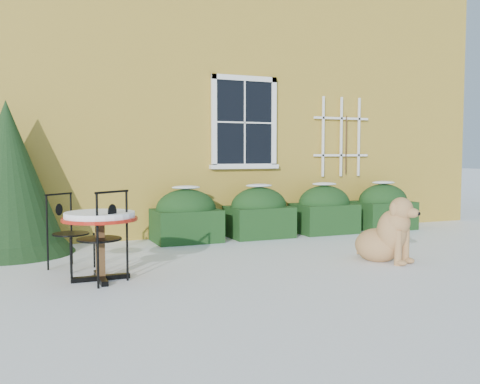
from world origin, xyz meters
name	(u,v)px	position (x,y,z in m)	size (l,w,h in m)	color
ground	(272,271)	(0.00, 0.00, 0.00)	(80.00, 80.00, 0.00)	white
house	(143,79)	(0.00, 7.00, 3.22)	(12.40, 8.40, 6.40)	gold
hedge_row	(292,212)	(1.65, 2.55, 0.40)	(4.95, 0.80, 0.91)	black
evergreen_shrub	(8,192)	(-2.94, 2.49, 0.88)	(1.80, 1.80, 2.18)	black
bistro_table	(100,224)	(-1.98, 0.33, 0.64)	(0.83, 0.83, 0.77)	black
patio_chair_near	(102,237)	(-1.97, 0.22, 0.51)	(0.63, 0.63, 1.02)	black
patio_chair_far	(68,231)	(-2.25, 1.13, 0.47)	(0.58, 0.58, 0.93)	black
dog	(387,235)	(1.66, -0.06, 0.36)	(0.75, 0.98, 0.89)	tan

